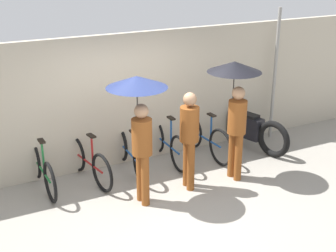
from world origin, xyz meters
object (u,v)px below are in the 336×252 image
at_px(parked_bicycle_3, 167,143).
at_px(pedestrian_leading, 139,107).
at_px(parked_bicycle_1, 88,162).
at_px(pedestrian_center, 189,133).
at_px(pedestrian_trailing, 235,91).
at_px(parked_bicycle_4, 205,138).
at_px(parked_bicycle_2, 130,153).
at_px(motorcycle, 245,128).
at_px(parked_bicycle_0, 42,169).

distance_m(parked_bicycle_3, pedestrian_leading, 1.98).
relative_size(parked_bicycle_1, parked_bicycle_3, 0.97).
relative_size(pedestrian_center, pedestrian_trailing, 0.81).
distance_m(parked_bicycle_1, pedestrian_leading, 1.71).
height_order(parked_bicycle_3, pedestrian_leading, pedestrian_leading).
xyz_separation_m(parked_bicycle_4, pedestrian_center, (-0.94, -1.01, 0.62)).
bearing_deg(parked_bicycle_2, motorcycle, -87.35).
bearing_deg(parked_bicycle_3, pedestrian_trailing, -144.76).
xyz_separation_m(parked_bicycle_1, motorcycle, (3.34, -0.01, 0.05)).
xyz_separation_m(parked_bicycle_2, pedestrian_center, (0.64, -1.03, 0.65)).
height_order(parked_bicycle_0, parked_bicycle_2, parked_bicycle_0).
height_order(parked_bicycle_0, motorcycle, parked_bicycle_0).
relative_size(parked_bicycle_0, pedestrian_center, 0.99).
bearing_deg(pedestrian_trailing, parked_bicycle_3, 119.52).
bearing_deg(pedestrian_center, parked_bicycle_3, 89.69).
xyz_separation_m(parked_bicycle_3, pedestrian_trailing, (0.74, -1.10, 1.24)).
distance_m(parked_bicycle_2, pedestrian_trailing, 2.23).
height_order(parked_bicycle_4, motorcycle, parked_bicycle_4).
bearing_deg(motorcycle, pedestrian_trailing, 119.43).
xyz_separation_m(parked_bicycle_3, pedestrian_center, (-0.15, -1.12, 0.63)).
bearing_deg(motorcycle, pedestrian_center, 102.92).
height_order(pedestrian_center, motorcycle, pedestrian_center).
height_order(parked_bicycle_0, parked_bicycle_1, parked_bicycle_0).
relative_size(parked_bicycle_4, pedestrian_center, 1.01).
bearing_deg(pedestrian_leading, parked_bicycle_4, 27.70).
distance_m(parked_bicycle_3, parked_bicycle_4, 0.80).
bearing_deg(parked_bicycle_1, parked_bicycle_0, 76.15).
bearing_deg(parked_bicycle_0, parked_bicycle_2, -93.56).
relative_size(parked_bicycle_3, parked_bicycle_4, 0.99).
bearing_deg(parked_bicycle_2, parked_bicycle_1, 93.23).
distance_m(parked_bicycle_0, pedestrian_center, 2.56).
distance_m(parked_bicycle_0, parked_bicycle_2, 1.59).
relative_size(parked_bicycle_3, motorcycle, 0.81).
bearing_deg(pedestrian_center, pedestrian_trailing, 8.63).
distance_m(parked_bicycle_2, pedestrian_leading, 1.66).
xyz_separation_m(parked_bicycle_4, pedestrian_trailing, (-0.05, -0.99, 1.23)).
bearing_deg(parked_bicycle_1, parked_bicycle_4, -99.95).
height_order(parked_bicycle_1, pedestrian_trailing, pedestrian_trailing).
bearing_deg(pedestrian_leading, pedestrian_center, -0.07).
distance_m(pedestrian_center, pedestrian_trailing, 1.08).
height_order(parked_bicycle_2, pedestrian_center, pedestrian_center).
xyz_separation_m(parked_bicycle_1, pedestrian_trailing, (2.33, -1.01, 1.25)).
relative_size(parked_bicycle_0, pedestrian_leading, 0.81).
bearing_deg(pedestrian_trailing, parked_bicycle_2, 142.00).
bearing_deg(parked_bicycle_4, parked_bicycle_0, 85.65).
relative_size(parked_bicycle_3, pedestrian_trailing, 0.81).
relative_size(parked_bicycle_0, parked_bicycle_2, 0.97).
height_order(parked_bicycle_3, parked_bicycle_4, parked_bicycle_3).
relative_size(parked_bicycle_3, pedestrian_leading, 0.82).
bearing_deg(pedestrian_center, pedestrian_leading, -171.28).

